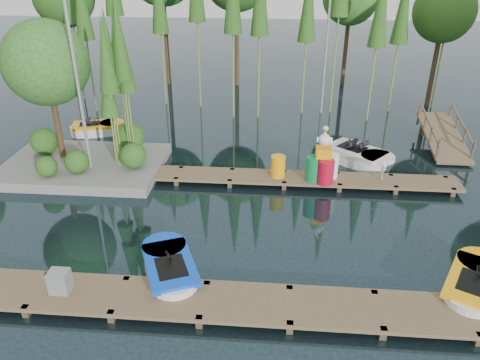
# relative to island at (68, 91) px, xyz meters

# --- Properties ---
(ground_plane) EXTENTS (90.00, 90.00, 0.00)m
(ground_plane) POSITION_rel_island_xyz_m (6.30, -3.29, -3.18)
(ground_plane) COLOR #1E3138
(near_dock) EXTENTS (18.00, 1.50, 0.50)m
(near_dock) POSITION_rel_island_xyz_m (6.30, -7.79, -2.95)
(near_dock) COLOR brown
(near_dock) RESTS_ON ground
(far_dock) EXTENTS (15.00, 1.20, 0.50)m
(far_dock) POSITION_rel_island_xyz_m (7.30, -0.79, -2.95)
(far_dock) COLOR brown
(far_dock) RESTS_ON ground
(island) EXTENTS (6.20, 4.20, 6.75)m
(island) POSITION_rel_island_xyz_m (0.00, 0.00, 0.00)
(island) COLOR slate
(island) RESTS_ON ground
(lamp_island) EXTENTS (0.30, 0.30, 7.25)m
(lamp_island) POSITION_rel_island_xyz_m (0.80, -0.79, 1.08)
(lamp_island) COLOR gray
(lamp_island) RESTS_ON ground
(lamp_rear) EXTENTS (0.30, 0.30, 7.25)m
(lamp_rear) POSITION_rel_island_xyz_m (10.30, 7.71, 1.08)
(lamp_rear) COLOR gray
(lamp_rear) RESTS_ON ground
(ramp) EXTENTS (1.50, 3.94, 1.49)m
(ramp) POSITION_rel_island_xyz_m (15.30, 3.21, -2.60)
(ramp) COLOR brown
(ramp) RESTS_ON ground
(boat_blue) EXTENTS (2.23, 3.04, 0.93)m
(boat_blue) POSITION_rel_island_xyz_m (5.22, -6.71, -2.91)
(boat_blue) COLOR white
(boat_blue) RESTS_ON ground
(boat_yellow_near) EXTENTS (2.44, 3.06, 0.94)m
(boat_yellow_near) POSITION_rel_island_xyz_m (13.21, -6.72, -2.91)
(boat_yellow_near) COLOR white
(boat_yellow_near) RESTS_ON ground
(boat_yellow_far) EXTENTS (2.74, 1.83, 1.26)m
(boat_yellow_far) POSITION_rel_island_xyz_m (-0.67, 3.63, -2.92)
(boat_yellow_far) COLOR white
(boat_yellow_far) RESTS_ON ground
(boat_white_far) EXTENTS (3.13, 2.96, 1.41)m
(boat_white_far) POSITION_rel_island_xyz_m (11.33, 1.32, -2.87)
(boat_white_far) COLOR white
(boat_white_far) RESTS_ON ground
(utility_cabinet) EXTENTS (0.50, 0.42, 0.61)m
(utility_cabinet) POSITION_rel_island_xyz_m (2.66, -7.79, -2.58)
(utility_cabinet) COLOR gray
(utility_cabinet) RESTS_ON near_dock
(yellow_barrel) EXTENTS (0.55, 0.55, 0.82)m
(yellow_barrel) POSITION_rel_island_xyz_m (8.06, -0.79, -2.47)
(yellow_barrel) COLOR #FFA70D
(yellow_barrel) RESTS_ON far_dock
(drum_cluster) EXTENTS (1.22, 1.12, 2.11)m
(drum_cluster) POSITION_rel_island_xyz_m (9.72, -0.95, -2.26)
(drum_cluster) COLOR #0D7D3D
(drum_cluster) RESTS_ON far_dock
(seagull_post) EXTENTS (0.46, 0.25, 0.74)m
(seagull_post) POSITION_rel_island_xyz_m (11.91, -0.79, -2.38)
(seagull_post) COLOR gray
(seagull_post) RESTS_ON far_dock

